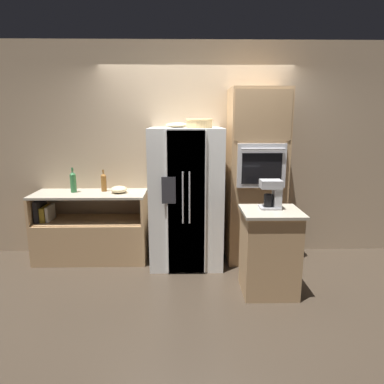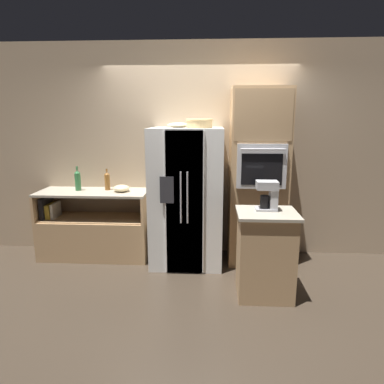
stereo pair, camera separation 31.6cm
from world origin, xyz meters
name	(u,v)px [view 2 (the right image)]	position (x,y,z in m)	size (l,w,h in m)	color
ground_plane	(198,262)	(0.00, 0.00, 0.00)	(20.00, 20.00, 0.00)	#382D23
wall_back	(199,151)	(0.00, 0.45, 1.40)	(12.00, 0.06, 2.80)	tan
counter_left	(95,233)	(-1.40, 0.14, 0.32)	(1.43, 0.56, 0.90)	tan
refrigerator	(187,197)	(-0.14, 0.03, 0.86)	(0.89, 0.80, 1.72)	white
wall_oven	(258,178)	(0.75, 0.13, 1.10)	(0.70, 0.65, 2.19)	tan
island_counter	(265,254)	(0.73, -0.78, 0.46)	(0.61, 0.53, 0.91)	tan
wicker_basket	(199,123)	(0.02, -0.04, 1.78)	(0.32, 0.32, 0.11)	tan
fruit_bowl	(178,125)	(-0.25, 0.13, 1.75)	(0.27, 0.27, 0.06)	beige
bottle_tall	(78,180)	(-1.59, 0.19, 1.04)	(0.08, 0.08, 0.32)	#33723F
bottle_short	(107,181)	(-1.22, 0.24, 1.02)	(0.07, 0.07, 0.29)	brown
mixing_bowl	(121,188)	(-1.01, 0.14, 0.94)	(0.21, 0.21, 0.09)	beige
coffee_maker	(269,194)	(0.75, -0.72, 1.08)	(0.22, 0.16, 0.30)	#B2B2B7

